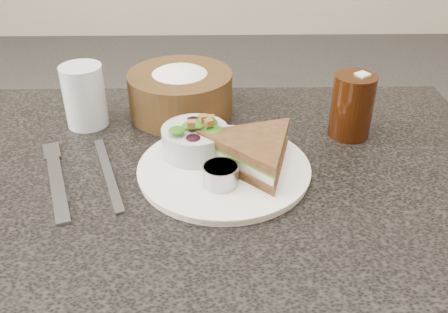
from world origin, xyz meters
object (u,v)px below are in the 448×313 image
dressing_ramekin (221,175)px  salad_bowl (195,136)px  sandwich (253,151)px  water_glass (84,96)px  bread_basket (180,86)px  dinner_plate (224,169)px  cola_glass (352,103)px

dressing_ramekin → salad_bowl: bearing=113.9°
sandwich → salad_bowl: size_ratio=1.70×
dressing_ramekin → water_glass: (-0.25, 0.22, 0.03)m
sandwich → water_glass: (-0.30, 0.17, 0.02)m
dressing_ramekin → sandwich: bearing=45.9°
sandwich → bread_basket: size_ratio=0.93×
salad_bowl → bread_basket: 0.17m
salad_bowl → dressing_ramekin: 0.10m
dressing_ramekin → water_glass: size_ratio=0.47×
dinner_plate → cola_glass: size_ratio=2.15×
cola_glass → water_glass: cola_glass is taller
bread_basket → water_glass: 0.18m
water_glass → dressing_ramekin: bearing=-41.7°
salad_bowl → cola_glass: 0.28m
sandwich → water_glass: water_glass is taller
dressing_ramekin → bread_basket: bearing=105.7°
dinner_plate → bread_basket: bearing=110.5°
dinner_plate → water_glass: size_ratio=2.36×
salad_bowl → dressing_ramekin: bearing=-66.1°
sandwich → water_glass: size_ratio=1.61×
salad_bowl → sandwich: bearing=-22.3°
sandwich → dinner_plate: bearing=-130.8°
sandwich → dressing_ramekin: sandwich is taller
salad_bowl → bread_basket: bread_basket is taller
cola_glass → water_glass: bearing=174.1°
sandwich → dressing_ramekin: size_ratio=3.42×
dinner_plate → cola_glass: (0.23, 0.12, 0.06)m
bread_basket → cola_glass: 0.32m
sandwich → bread_basket: bread_basket is taller
dinner_plate → sandwich: bearing=5.1°
dinner_plate → water_glass: (-0.25, 0.17, 0.05)m
cola_glass → water_glass: 0.48m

